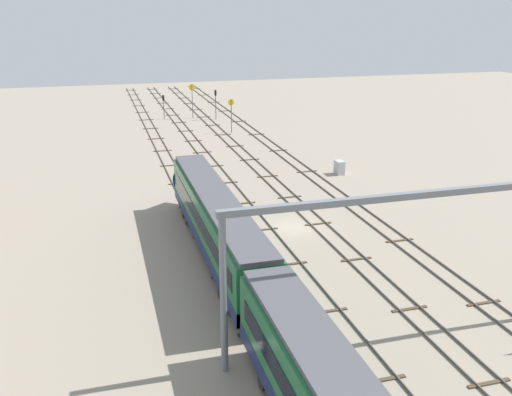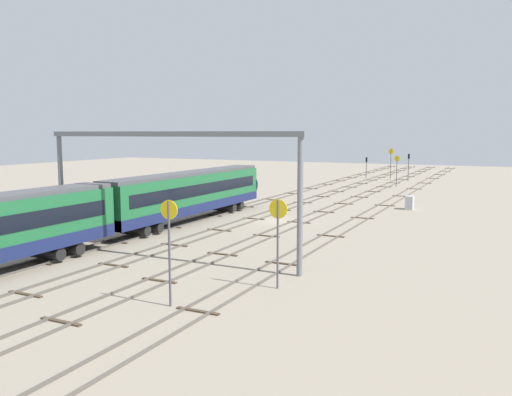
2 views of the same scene
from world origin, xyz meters
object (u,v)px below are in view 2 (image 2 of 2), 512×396
at_px(signal_light_trackside_approach, 366,164).
at_px(overhead_gantry, 166,163).
at_px(speed_sign_far_trackside, 391,159).
at_px(signal_light_trackside_departure, 409,163).
at_px(speed_sign_distant_end, 397,167).
at_px(speed_sign_near_foreground, 278,229).
at_px(relay_cabinet, 410,203).
at_px(speed_sign_mid_trackside, 169,237).

bearing_deg(signal_light_trackside_approach, overhead_gantry, -176.73).
height_order(speed_sign_far_trackside, signal_light_trackside_approach, speed_sign_far_trackside).
bearing_deg(speed_sign_far_trackside, signal_light_trackside_departure, -119.27).
relative_size(speed_sign_distant_end, signal_light_trackside_departure, 1.02).
relative_size(speed_sign_far_trackside, signal_light_trackside_departure, 1.17).
xyz_separation_m(overhead_gantry, speed_sign_far_trackside, (70.74, -0.72, -2.86)).
xyz_separation_m(speed_sign_near_foreground, signal_light_trackside_departure, (71.70, 5.26, -0.21)).
xyz_separation_m(speed_sign_far_trackside, relay_cabinet, (-38.64, -10.16, -3.09)).
distance_m(speed_sign_distant_end, signal_light_trackside_approach, 16.39).
height_order(overhead_gantry, speed_sign_mid_trackside, overhead_gantry).
relative_size(speed_sign_distant_end, relay_cabinet, 3.27).
bearing_deg(signal_light_trackside_departure, speed_sign_mid_trackside, -178.81).
bearing_deg(speed_sign_distant_end, relay_cabinet, -165.73).
bearing_deg(overhead_gantry, relay_cabinet, -18.72).
bearing_deg(signal_light_trackside_approach, speed_sign_near_foreground, -169.59).
height_order(speed_sign_mid_trackside, signal_light_trackside_approach, speed_sign_mid_trackside).
bearing_deg(speed_sign_far_trackside, speed_sign_near_foreground, -173.13).
bearing_deg(overhead_gantry, speed_sign_far_trackside, -0.58).
relative_size(signal_light_trackside_approach, signal_light_trackside_departure, 0.82).
height_order(speed_sign_near_foreground, signal_light_trackside_departure, speed_sign_near_foreground).
height_order(overhead_gantry, speed_sign_near_foreground, overhead_gantry).
distance_m(speed_sign_near_foreground, speed_sign_mid_trackside, 6.35).
bearing_deg(speed_sign_distant_end, signal_light_trackside_departure, 0.27).
bearing_deg(signal_light_trackside_approach, speed_sign_distant_end, -148.76).
bearing_deg(speed_sign_near_foreground, speed_sign_mid_trackside, 144.77).
relative_size(speed_sign_mid_trackside, speed_sign_far_trackside, 0.93).
xyz_separation_m(speed_sign_mid_trackside, speed_sign_distant_end, (65.74, 1.54, -0.27)).
relative_size(overhead_gantry, signal_light_trackside_departure, 4.05).
xyz_separation_m(speed_sign_mid_trackside, speed_sign_far_trackside, (78.92, 5.22, 0.29)).
bearing_deg(overhead_gantry, speed_sign_mid_trackside, -143.98).
height_order(speed_sign_far_trackside, speed_sign_distant_end, speed_sign_far_trackside).
bearing_deg(speed_sign_mid_trackside, overhead_gantry, 36.02).
xyz_separation_m(overhead_gantry, speed_sign_near_foreground, (-2.99, -9.61, -3.29)).
bearing_deg(speed_sign_distant_end, speed_sign_far_trackside, 15.60).
bearing_deg(overhead_gantry, speed_sign_distant_end, -4.37).
xyz_separation_m(speed_sign_distant_end, signal_light_trackside_approach, (14.01, 8.49, -0.63)).
bearing_deg(speed_sign_far_trackside, speed_sign_distant_end, -164.40).
relative_size(speed_sign_far_trackside, speed_sign_distant_end, 1.15).
distance_m(overhead_gantry, speed_sign_near_foreground, 10.59).
bearing_deg(speed_sign_far_trackside, relay_cabinet, -165.27).
bearing_deg(speed_sign_far_trackside, overhead_gantry, 179.42).
distance_m(signal_light_trackside_approach, relay_cabinet, 42.26).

